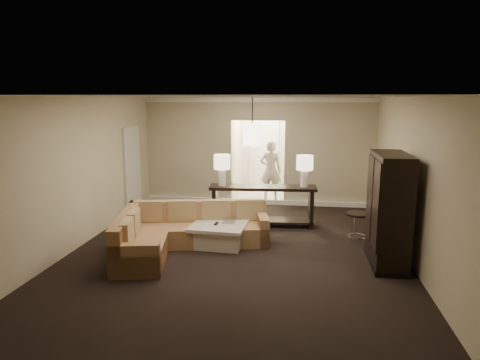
% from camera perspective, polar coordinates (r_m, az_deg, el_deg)
% --- Properties ---
extents(ground, '(8.00, 8.00, 0.00)m').
position_cam_1_polar(ground, '(7.69, -0.75, -10.29)').
color(ground, black).
rests_on(ground, ground).
extents(wall_back, '(6.00, 0.04, 2.80)m').
position_cam_1_polar(wall_back, '(11.22, 2.38, 3.83)').
color(wall_back, '#BEB790').
rests_on(wall_back, ground).
extents(wall_front, '(6.00, 0.04, 2.80)m').
position_cam_1_polar(wall_front, '(3.55, -10.99, -12.12)').
color(wall_front, '#BEB790').
rests_on(wall_front, ground).
extents(wall_left, '(0.04, 8.00, 2.80)m').
position_cam_1_polar(wall_left, '(8.30, -21.69, 0.56)').
color(wall_left, '#BEB790').
rests_on(wall_left, ground).
extents(wall_right, '(0.04, 8.00, 2.80)m').
position_cam_1_polar(wall_right, '(7.46, 22.64, -0.60)').
color(wall_right, '#BEB790').
rests_on(wall_right, ground).
extents(ceiling, '(6.00, 8.00, 0.02)m').
position_cam_1_polar(ceiling, '(7.17, -0.80, 11.07)').
color(ceiling, white).
rests_on(ceiling, wall_back).
extents(crown_molding, '(6.00, 0.10, 0.12)m').
position_cam_1_polar(crown_molding, '(11.09, 2.41, 10.63)').
color(crown_molding, white).
rests_on(crown_molding, wall_back).
extents(baseboard, '(6.00, 0.10, 0.12)m').
position_cam_1_polar(baseboard, '(11.42, 2.30, -2.89)').
color(baseboard, white).
rests_on(baseboard, ground).
extents(side_door, '(0.05, 0.90, 2.10)m').
position_cam_1_polar(side_door, '(10.83, -14.14, 1.38)').
color(side_door, silver).
rests_on(side_door, ground).
extents(foyer, '(1.44, 2.02, 2.80)m').
position_cam_1_polar(foyer, '(12.56, 2.99, 4.12)').
color(foyer, beige).
rests_on(foyer, ground).
extents(sectional_sofa, '(2.80, 2.54, 0.80)m').
position_cam_1_polar(sectional_sofa, '(8.07, -7.96, -6.94)').
color(sectional_sofa, brown).
rests_on(sectional_sofa, ground).
extents(coffee_table, '(1.09, 1.09, 0.43)m').
position_cam_1_polar(coffee_table, '(8.30, -2.73, -7.13)').
color(coffee_table, silver).
rests_on(coffee_table, ground).
extents(console_table, '(2.34, 0.69, 0.89)m').
position_cam_1_polar(console_table, '(9.39, 3.05, -2.97)').
color(console_table, black).
rests_on(console_table, ground).
extents(armoire, '(0.56, 1.31, 1.89)m').
position_cam_1_polar(armoire, '(7.58, 19.16, -4.03)').
color(armoire, black).
rests_on(armoire, ground).
extents(drink_table, '(0.46, 0.46, 0.58)m').
position_cam_1_polar(drink_table, '(8.69, 15.46, -5.31)').
color(drink_table, black).
rests_on(drink_table, ground).
extents(table_lamp_left, '(0.36, 0.36, 0.68)m').
position_cam_1_polar(table_lamp_left, '(9.28, -2.41, 2.00)').
color(table_lamp_left, white).
rests_on(table_lamp_left, console_table).
extents(table_lamp_right, '(0.36, 0.36, 0.68)m').
position_cam_1_polar(table_lamp_right, '(9.26, 8.62, 1.87)').
color(table_lamp_right, white).
rests_on(table_lamp_right, console_table).
extents(pendant_light, '(0.38, 0.38, 1.09)m').
position_cam_1_polar(pendant_light, '(9.88, 1.64, 6.10)').
color(pendant_light, black).
rests_on(pendant_light, ceiling).
extents(person, '(0.72, 0.53, 1.83)m').
position_cam_1_polar(person, '(11.70, 4.11, 1.70)').
color(person, beige).
rests_on(person, ground).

